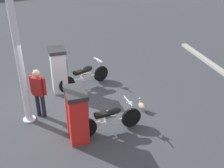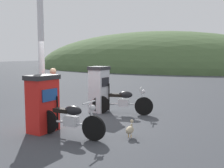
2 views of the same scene
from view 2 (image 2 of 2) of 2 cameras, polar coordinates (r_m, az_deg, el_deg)
The scene contains 9 objects.
ground_plane at distance 8.70m, azimuth -7.71°, elevation -7.57°, with size 120.00×120.00×0.00m, color #383A3F.
fuel_pump_near at distance 7.45m, azimuth -14.44°, elevation -3.93°, with size 0.62×0.87×1.53m.
fuel_pump_far at distance 9.73m, azimuth -2.75°, elevation -1.03°, with size 0.63×0.70×1.65m.
motorcycle_near_pump at distance 6.88m, azimuth -8.80°, elevation -7.46°, with size 2.02×0.56×0.95m.
motorcycle_far_pump at distance 9.33m, azimuth 2.38°, elevation -3.57°, with size 2.05×0.81×0.95m.
attendant_person at distance 9.05m, azimuth -12.30°, elevation -1.10°, with size 0.49×0.44×1.63m.
wandering_duck at distance 6.84m, azimuth 3.81°, elevation -9.59°, with size 0.20×0.43×0.43m.
canopy_support_pole at distance 9.18m, azimuth -14.70°, elevation 5.16°, with size 0.40×0.40×4.01m.
distant_hill_main at distance 38.44m, azimuth 8.34°, elevation 3.13°, with size 37.19×20.25×10.45m.
Camera 2 is at (5.03, -6.79, 2.08)m, focal length 43.14 mm.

